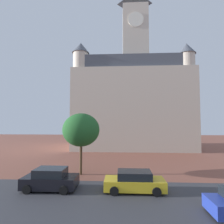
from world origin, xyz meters
The scene contains 6 objects.
ground_plane centered at (0.00, 10.00, 0.00)m, with size 120.00×120.00×0.00m, color brown.
street_asphalt_strip centered at (0.00, 9.45, 0.00)m, with size 120.00×7.63×0.00m, color #38383D.
landmark_building centered at (3.16, 33.94, 9.71)m, with size 22.55×12.35×33.19m.
car_black centered at (-4.51, 11.13, 0.76)m, with size 4.07×2.09×1.61m.
car_yellow centered at (1.92, 11.13, 0.71)m, with size 4.47×2.01×1.49m.
tree_curb_far centered at (-3.08, 15.11, 4.39)m, with size 3.67×3.67×6.05m.
Camera 1 is at (0.98, -2.53, 5.17)m, focal length 28.49 mm.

